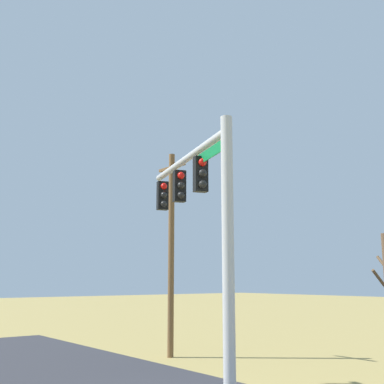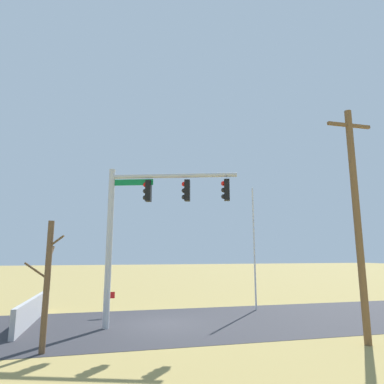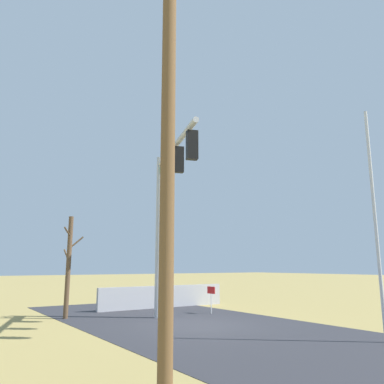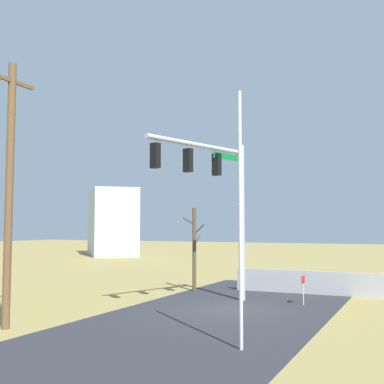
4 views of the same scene
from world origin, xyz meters
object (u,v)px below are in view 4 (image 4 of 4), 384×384
signal_mast (218,189)px  flagpole (240,218)px  bare_tree (194,248)px  distant_building (112,222)px  open_sign (303,283)px  utility_pole (9,189)px

signal_mast → flagpole: bearing=-153.2°
bare_tree → distant_building: size_ratio=0.44×
signal_mast → flagpole: size_ratio=1.00×
signal_mast → flagpole: (-6.74, -3.40, -1.41)m
open_sign → distant_building: bearing=46.6°
distant_building → signal_mast: bearing=-180.0°
utility_pole → open_sign: utility_pole is taller
bare_tree → flagpole: bearing=-149.0°
open_sign → distant_building: 38.90m
bare_tree → open_sign: bare_tree is taller
open_sign → distant_building: distant_building is taller
signal_mast → open_sign: signal_mast is taller
open_sign → distant_building: (26.64, 28.19, 2.92)m
utility_pole → distant_building: size_ratio=0.90×
utility_pole → signal_mast: bearing=-30.5°
bare_tree → utility_pole: bearing=171.6°
signal_mast → utility_pole: utility_pole is taller
signal_mast → open_sign: size_ratio=5.77×
flagpole → bare_tree: (10.27, 6.17, -1.33)m
signal_mast → bare_tree: 5.25m
distant_building → utility_pole: bearing=168.5°
signal_mast → bare_tree: (3.53, 2.77, -2.73)m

